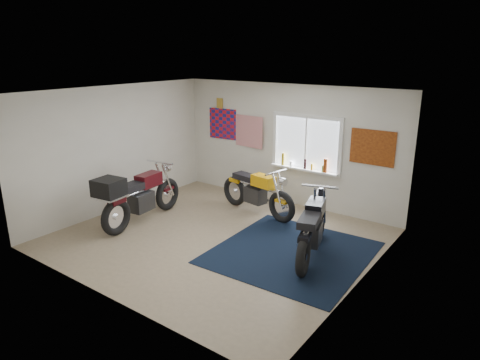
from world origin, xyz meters
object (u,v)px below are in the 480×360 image
Objects in this scene: yellow_triumph at (257,193)px; black_chrome_bike at (312,229)px; navy_rug at (292,252)px; maroon_tourer at (136,196)px.

yellow_triumph is 0.99× the size of black_chrome_bike.
yellow_triumph is at bearing 141.84° from navy_rug.
navy_rug is 1.24× the size of black_chrome_bike.
yellow_triumph is (-1.56, 1.23, 0.46)m from navy_rug.
black_chrome_bike is at bearing 21.30° from navy_rug.
black_chrome_bike is 0.92× the size of maroon_tourer.
navy_rug is 3.30m from maroon_tourer.
yellow_triumph is 2.18m from black_chrome_bike.
maroon_tourer is at bearing -167.55° from navy_rug.
black_chrome_bike is at bearing -83.51° from maroon_tourer.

